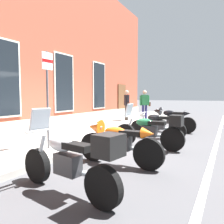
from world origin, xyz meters
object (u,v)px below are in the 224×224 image
at_px(motorcycle_silver_touring, 71,161).
at_px(motorcycle_black_naked, 157,125).
at_px(motorcycle_black_sport, 170,119).
at_px(parking_sign, 47,86).
at_px(motorcycle_green_touring, 151,130).
at_px(pedestrian_dark_jacket, 127,103).
at_px(pedestrian_striped_shirt, 145,103).
at_px(motorcycle_orange_sport, 116,141).

xyz_separation_m(motorcycle_silver_touring, motorcycle_black_naked, (5.17, 0.21, -0.08)).
xyz_separation_m(motorcycle_silver_touring, motorcycle_black_sport, (6.82, 0.13, 0.01)).
height_order(motorcycle_silver_touring, parking_sign, parking_sign).
xyz_separation_m(motorcycle_black_naked, parking_sign, (-3.47, 1.90, 1.31)).
xyz_separation_m(motorcycle_green_touring, motorcycle_black_sport, (3.31, 0.26, 0.03)).
distance_m(motorcycle_silver_touring, motorcycle_black_naked, 5.18).
xyz_separation_m(pedestrian_dark_jacket, parking_sign, (-7.18, -0.96, 0.67)).
bearing_deg(motorcycle_black_naked, motorcycle_silver_touring, -177.71).
bearing_deg(motorcycle_silver_touring, pedestrian_striped_shirt, 13.26).
distance_m(motorcycle_black_naked, pedestrian_striped_shirt, 5.03).
relative_size(motorcycle_silver_touring, pedestrian_striped_shirt, 1.24).
relative_size(pedestrian_striped_shirt, parking_sign, 0.67).
bearing_deg(motorcycle_silver_touring, motorcycle_black_sport, 1.08).
relative_size(motorcycle_silver_touring, motorcycle_orange_sport, 1.04).
xyz_separation_m(motorcycle_orange_sport, pedestrian_dark_jacket, (7.17, 2.98, 0.57)).
distance_m(motorcycle_orange_sport, motorcycle_green_touring, 1.82).
distance_m(motorcycle_silver_touring, motorcycle_orange_sport, 1.71).
distance_m(motorcycle_silver_touring, motorcycle_black_sport, 6.82).
height_order(motorcycle_black_naked, pedestrian_dark_jacket, pedestrian_dark_jacket).
bearing_deg(pedestrian_dark_jacket, pedestrian_striped_shirt, -43.55).
distance_m(motorcycle_black_naked, parking_sign, 4.17).
height_order(motorcycle_silver_touring, motorcycle_green_touring, motorcycle_silver_touring).
bearing_deg(parking_sign, pedestrian_striped_shirt, 1.26).
bearing_deg(motorcycle_green_touring, parking_sign, 128.97).
xyz_separation_m(motorcycle_green_touring, parking_sign, (-1.81, 2.24, 1.24)).
xyz_separation_m(motorcycle_black_sport, pedestrian_dark_jacket, (2.06, 2.94, 0.54)).
distance_m(motorcycle_green_touring, pedestrian_striped_shirt, 6.67).
height_order(motorcycle_green_touring, motorcycle_black_naked, motorcycle_green_touring).
relative_size(motorcycle_silver_touring, motorcycle_green_touring, 0.99).
bearing_deg(motorcycle_black_naked, pedestrian_striped_shirt, 24.64).
bearing_deg(motorcycle_black_sport, pedestrian_dark_jacket, 54.98).
relative_size(motorcycle_black_naked, pedestrian_dark_jacket, 1.20).
distance_m(motorcycle_silver_touring, motorcycle_green_touring, 3.52).
relative_size(motorcycle_green_touring, pedestrian_striped_shirt, 1.25).
bearing_deg(motorcycle_green_touring, motorcycle_black_sport, 4.46).
distance_m(motorcycle_black_sport, pedestrian_striped_shirt, 3.65).
relative_size(motorcycle_black_naked, motorcycle_black_sport, 1.01).
distance_m(pedestrian_dark_jacket, parking_sign, 7.28).
bearing_deg(motorcycle_black_naked, parking_sign, 151.25).
relative_size(motorcycle_orange_sport, pedestrian_striped_shirt, 1.19).
height_order(motorcycle_black_sport, parking_sign, parking_sign).
bearing_deg(pedestrian_striped_shirt, motorcycle_orange_sport, -164.65).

